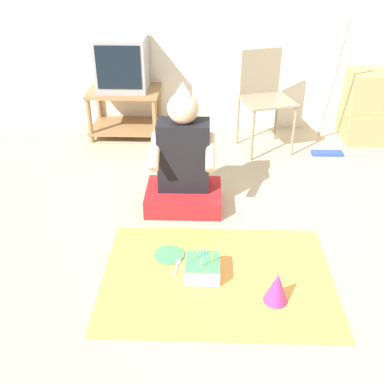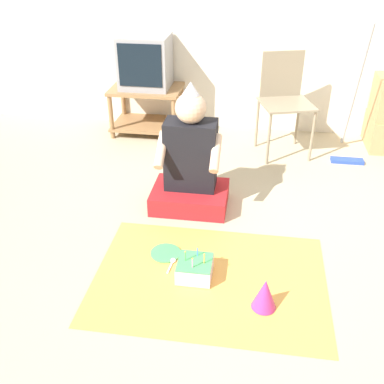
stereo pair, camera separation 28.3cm
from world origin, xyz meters
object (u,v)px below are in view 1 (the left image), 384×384
Objects in this scene: cardboard_box_stack at (368,107)px; party_hat_blue at (277,287)px; person_seated at (184,166)px; birthday_cake at (202,268)px; paper_plate at (169,255)px; tv at (122,64)px; folding_chair at (264,92)px; dust_mop at (330,115)px.

cardboard_box_stack reaches higher than party_hat_blue.
birthday_cake is (0.15, -0.81, -0.26)m from person_seated.
paper_plate is (-0.21, 0.18, -0.05)m from birthday_cake.
folding_chair is (1.30, -0.25, -0.18)m from tv.
tv is 0.55× the size of folding_chair.
paper_plate is (-0.06, -0.63, -0.31)m from person_seated.
tv reaches higher than party_hat_blue.
person_seated is 4.96× the size of party_hat_blue.
person_seated is 4.53× the size of birthday_cake.
party_hat_blue is (-0.11, -2.06, -0.42)m from folding_chair.
dust_mop reaches higher than person_seated.
cardboard_box_stack is 0.56× the size of dust_mop.
birthday_cake is (-1.55, -2.09, -0.26)m from cardboard_box_stack.
folding_chair is 4.32× the size of birthday_cake.
tv is 2.14m from paper_plate.
birthday_cake is at bearing -69.74° from tv.
party_hat_blue reaches higher than birthday_cake.
cardboard_box_stack is at bearing 47.39° from paper_plate.
birthday_cake is at bearing -105.52° from folding_chair.
tv is 0.74× the size of cardboard_box_stack.
party_hat_blue is (-0.71, -1.99, -0.24)m from dust_mop.
tv is at bearing 170.25° from dust_mop.
tv is at bearing 179.28° from cardboard_box_stack.
person_seated is (-0.67, -1.06, -0.20)m from folding_chair.
dust_mop is at bearing 38.04° from person_seated.
dust_mop is at bearing 70.46° from party_hat_blue.
tv is 2.37× the size of birthday_cake.
cardboard_box_stack is (2.33, -0.03, -0.38)m from tv.
party_hat_blue is at bearing -93.09° from folding_chair.
folding_chair is at bearing -167.81° from cardboard_box_stack.
person_seated reaches higher than folding_chair.
party_hat_blue reaches higher than paper_plate.
paper_plate is at bearing 148.98° from party_hat_blue.
person_seated is 0.70m from paper_plate.
paper_plate is (-1.33, -1.62, -0.33)m from dust_mop.
folding_chair is 0.95× the size of person_seated.
dust_mop is 1.60m from person_seated.
person_seated reaches higher than paper_plate.
cardboard_box_stack is at bearing 37.13° from person_seated.
folding_chair is at bearing 172.90° from dust_mop.
cardboard_box_stack is at bearing -0.72° from tv.
person_seated is 4.83× the size of paper_plate.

